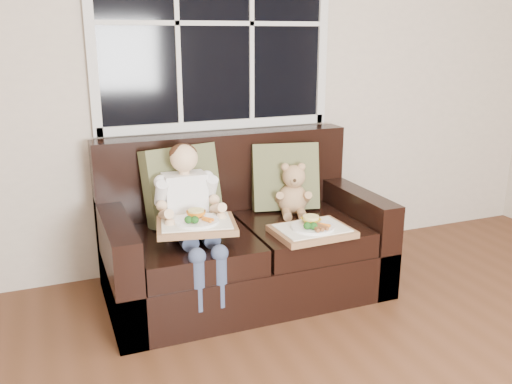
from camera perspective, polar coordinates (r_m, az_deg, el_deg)
name	(u,v)px	position (r m, az deg, el deg)	size (l,w,h in m)	color
window_back	(215,23)	(3.65, -4.38, 17.30)	(1.62, 0.04, 1.37)	black
loveseat	(241,243)	(3.46, -1.58, -5.35)	(1.70, 0.92, 0.96)	black
pillow_left	(182,185)	(3.39, -7.81, 0.77)	(0.51, 0.32, 0.49)	#61643E
pillow_right	(285,177)	(3.61, 3.07, 1.64)	(0.47, 0.29, 0.45)	#61643E
child	(190,206)	(3.14, -7.01, -1.46)	(0.36, 0.59, 0.81)	white
teddy_bear	(293,193)	(3.53, 3.96, -0.08)	(0.25, 0.29, 0.35)	tan
tray_left	(196,224)	(3.02, -6.30, -3.34)	(0.49, 0.41, 0.10)	#996545
tray_right	(312,230)	(3.20, 5.91, -3.96)	(0.46, 0.36, 0.10)	#996545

